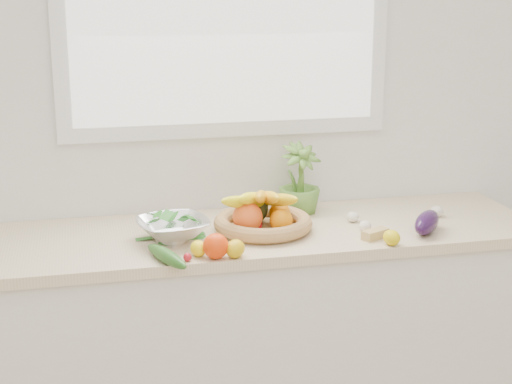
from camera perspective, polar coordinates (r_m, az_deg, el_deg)
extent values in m
cube|color=white|center=(3.10, -2.24, 6.85)|extent=(4.50, 0.02, 2.70)
cube|color=silver|center=(3.10, -1.00, -11.09)|extent=(2.20, 0.58, 0.86)
cube|color=beige|center=(2.92, -1.04, -3.17)|extent=(2.24, 0.62, 0.04)
sphere|color=#F13A07|center=(2.62, -2.95, -3.95)|extent=(0.10, 0.10, 0.09)
ellipsoid|color=yellow|center=(2.65, -4.21, -4.11)|extent=(0.06, 0.07, 0.05)
ellipsoid|color=#DEAF0C|center=(2.63, -1.52, -4.15)|extent=(0.10, 0.10, 0.06)
ellipsoid|color=yellow|center=(2.79, 9.84, -3.29)|extent=(0.07, 0.08, 0.06)
sphere|color=#B20E17|center=(2.87, -0.24, -2.37)|extent=(0.07, 0.07, 0.07)
cube|color=tan|center=(2.85, 8.66, -3.04)|extent=(0.11, 0.08, 0.03)
ellipsoid|color=beige|center=(3.15, 13.02, -1.39)|extent=(0.06, 0.06, 0.04)
ellipsoid|color=silver|center=(3.03, 7.05, -1.80)|extent=(0.05, 0.05, 0.04)
ellipsoid|color=white|center=(2.93, 7.95, -2.45)|extent=(0.06, 0.06, 0.04)
ellipsoid|color=#250E34|center=(2.94, 12.32, -2.17)|extent=(0.19, 0.20, 0.08)
ellipsoid|color=#234E17|center=(2.60, -6.52, -4.66)|extent=(0.14, 0.25, 0.05)
sphere|color=red|center=(2.61, -5.01, -4.75)|extent=(0.03, 0.03, 0.03)
imported|color=#568530|center=(3.10, 3.18, 0.79)|extent=(0.22, 0.22, 0.30)
cylinder|color=tan|center=(2.91, 0.51, -2.73)|extent=(0.39, 0.39, 0.01)
torus|color=tan|center=(2.90, 0.51, -2.24)|extent=(0.46, 0.46, 0.06)
sphere|color=orange|center=(2.85, -0.62, -1.83)|extent=(0.14, 0.14, 0.11)
sphere|color=orange|center=(2.85, 1.84, -2.07)|extent=(0.10, 0.10, 0.08)
sphere|color=orange|center=(2.95, 1.73, -1.51)|extent=(0.10, 0.10, 0.08)
ellipsoid|color=#233116|center=(2.95, 0.01, -1.18)|extent=(0.11, 0.11, 0.11)
ellipsoid|color=yellow|center=(2.85, -0.90, -0.74)|extent=(0.22, 0.18, 0.10)
ellipsoid|color=#FFF615|center=(2.86, -0.28, -0.47)|extent=(0.17, 0.23, 0.10)
ellipsoid|color=#F6AA14|center=(2.86, 0.37, -0.34)|extent=(0.11, 0.25, 0.10)
ellipsoid|color=yellow|center=(2.87, 0.97, -0.39)|extent=(0.05, 0.25, 0.10)
ellipsoid|color=yellow|center=(2.88, 1.64, -0.58)|extent=(0.13, 0.24, 0.10)
cylinder|color=white|center=(2.81, -6.05, -3.39)|extent=(0.12, 0.12, 0.02)
imported|color=white|center=(2.80, -6.08, -2.59)|extent=(0.29, 0.29, 0.06)
ellipsoid|color=#2B6619|center=(2.78, -6.10, -1.86)|extent=(0.22, 0.22, 0.08)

